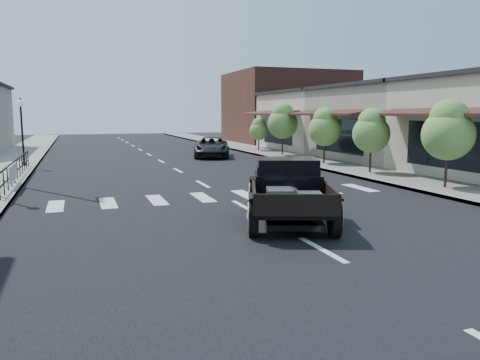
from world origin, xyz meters
name	(u,v)px	position (x,y,z in m)	size (l,w,h in m)	color
ground	(268,221)	(0.00, 0.00, 0.00)	(120.00, 120.00, 0.00)	black
road	(167,165)	(0.00, 15.00, 0.01)	(14.00, 80.00, 0.02)	black
road_markings	(187,176)	(0.00, 10.00, 0.00)	(12.00, 60.00, 0.06)	silver
sidewalk_left	(3,169)	(-8.50, 15.00, 0.07)	(3.00, 80.00, 0.15)	gray
sidewalk_right	(300,159)	(8.50, 15.00, 0.07)	(3.00, 80.00, 0.15)	gray
storefront_mid	(407,124)	(15.00, 13.00, 2.25)	(10.00, 9.00, 4.50)	gray
storefront_far	(334,122)	(15.00, 22.00, 2.25)	(10.00, 9.00, 4.50)	beige
far_building_right	(287,108)	(15.50, 32.00, 3.50)	(11.00, 10.00, 7.00)	brown
railing	(17,168)	(-7.30, 10.00, 0.65)	(0.08, 10.00, 1.00)	black
banner	(14,179)	(-7.22, 8.00, 0.45)	(0.04, 2.20, 0.60)	silver
lamp_post_c	(22,132)	(-7.60, 16.00, 1.97)	(0.36, 0.36, 3.64)	black
small_tree_a	(447,145)	(8.30, 2.39, 1.75)	(1.92, 1.92, 3.21)	#5D863D
small_tree_b	(371,142)	(8.30, 7.24, 1.62)	(1.76, 1.76, 2.93)	#5D863D
small_tree_c	(324,136)	(8.30, 11.65, 1.66)	(1.81, 1.81, 3.01)	#5D863D
small_tree_d	(282,130)	(8.30, 17.33, 1.85)	(2.03, 2.03, 3.39)	#5D863D
small_tree_e	(259,135)	(8.30, 21.67, 1.34)	(1.43, 1.43, 2.38)	#5D863D
hotrod_pickup	(288,189)	(0.51, -0.17, 0.87)	(2.35, 5.03, 1.74)	black
second_car	(212,147)	(3.70, 18.67, 0.67)	(2.24, 4.86, 1.35)	black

